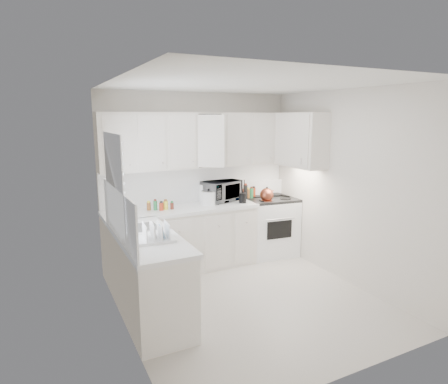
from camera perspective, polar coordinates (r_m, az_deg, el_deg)
floor at (r=4.93m, az=3.77°, el=-15.87°), size 3.20×3.20×0.00m
ceiling at (r=4.40m, az=4.22°, el=15.84°), size 3.20×3.20×0.00m
wall_back at (r=5.90m, az=-3.90°, el=2.00°), size 3.00×0.00×3.00m
wall_front at (r=3.26m, az=18.43°, el=-6.19°), size 3.00×0.00×3.00m
wall_left at (r=3.96m, az=-15.10°, el=-2.93°), size 0.00×3.20×3.20m
wall_right at (r=5.39m, az=17.87°, el=0.61°), size 0.00×3.20×3.20m
window_blinds at (r=4.26m, az=-15.95°, el=1.42°), size 0.06×0.96×1.06m
lower_cabinets_back at (r=5.69m, az=-6.26°, el=-7.20°), size 2.22×0.60×0.90m
lower_cabinets_left at (r=4.49m, az=-11.22°, el=-12.56°), size 0.60×1.60×0.90m
countertop_back at (r=5.55m, az=-6.33°, el=-2.58°), size 2.24×0.64×0.05m
countertop_left at (r=4.32m, az=-11.33°, el=-6.76°), size 0.64×1.62×0.05m
backsplash_back at (r=5.90m, az=-3.85°, el=1.27°), size 2.98×0.02×0.55m
backsplash_left at (r=4.18m, az=-15.46°, el=-3.30°), size 0.02×1.60×0.55m
upper_cabinets_back at (r=5.72m, az=-3.29°, el=3.74°), size 3.00×0.33×0.80m
upper_cabinets_right at (r=5.87m, az=11.25°, el=3.73°), size 0.33×0.90×0.80m
sink at (r=4.61m, az=-12.55°, el=-3.81°), size 0.42×0.38×0.30m
stove at (r=6.29m, az=6.91°, el=-3.93°), size 0.86×0.73×1.21m
tea_kettle at (r=5.96m, az=6.41°, el=-0.27°), size 0.28×0.24×0.24m
frying_pan at (r=6.44m, az=7.55°, el=-0.32°), size 0.42×0.52×0.04m
microwave at (r=5.92m, az=-0.41°, el=0.51°), size 0.64×0.49×0.39m
rice_cooker at (r=5.69m, az=-2.31°, el=-0.70°), size 0.26×0.26×0.24m
paper_towel at (r=5.88m, az=-3.19°, el=-0.15°), size 0.12×0.12×0.27m
utensil_crock at (r=5.78m, az=2.82°, el=0.14°), size 0.16×0.16×0.37m
dish_rack at (r=4.10m, az=-10.26°, el=-5.74°), size 0.42×0.33×0.22m
spice_left_0 at (r=5.52m, az=-11.31°, el=-1.86°), size 0.06×0.06×0.13m
spice_left_1 at (r=5.45m, az=-10.30°, el=-1.97°), size 0.06×0.06×0.13m
spice_left_2 at (r=5.56m, az=-9.82°, el=-1.71°), size 0.06×0.06×0.13m
spice_left_3 at (r=5.50m, az=-8.80°, el=-1.82°), size 0.06×0.06×0.13m
spice_left_4 at (r=5.60m, az=-8.35°, el=-1.56°), size 0.06×0.06×0.13m
sauce_right_0 at (r=6.07m, az=1.71°, el=-0.17°), size 0.06×0.06×0.19m
sauce_right_1 at (r=6.04m, az=2.44°, el=-0.23°), size 0.06×0.06×0.19m
sauce_right_2 at (r=6.12m, az=2.62°, el=-0.08°), size 0.06×0.06×0.19m
sauce_right_3 at (r=6.09m, az=3.34°, el=-0.14°), size 0.06×0.06×0.19m
sauce_right_4 at (r=6.17m, az=3.51°, el=0.01°), size 0.06×0.06×0.19m
sauce_right_5 at (r=6.15m, az=4.23°, el=-0.05°), size 0.06×0.06×0.19m
sauce_right_6 at (r=6.23m, az=4.39°, el=0.09°), size 0.06×0.06×0.19m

